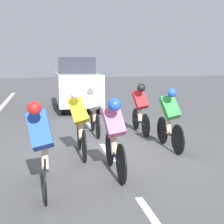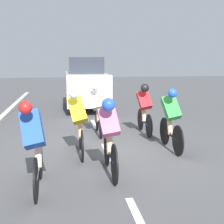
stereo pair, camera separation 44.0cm
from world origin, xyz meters
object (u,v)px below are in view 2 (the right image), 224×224
Objects in this scene: cyclist_white at (97,108)px; support_car at (86,83)px; cyclist_blue at (34,144)px; cyclist_red at (144,107)px; cyclist_green at (171,118)px; cyclist_pink at (109,134)px; cyclist_yellow at (79,121)px.

support_car reaches higher than cyclist_white.
support_car reaches higher than cyclist_blue.
cyclist_white is at bearing -5.50° from cyclist_red.
cyclist_red is 0.99× the size of cyclist_green.
support_car is at bearing -90.98° from cyclist_pink.
cyclist_yellow is at bearing 84.63° from support_car.
cyclist_blue is 1.01× the size of cyclist_green.
cyclist_red is 0.39× the size of support_car.
cyclist_green is 0.40× the size of support_car.
cyclist_blue reaches higher than cyclist_yellow.
cyclist_yellow is (1.96, 1.75, 0.01)m from cyclist_red.
cyclist_white is 3.18m from cyclist_pink.
cyclist_yellow is 2.16m from cyclist_green.
cyclist_blue is at bearing 68.82° from cyclist_white.
cyclist_pink is 0.41× the size of support_car.
cyclist_yellow is 1.00× the size of cyclist_green.
support_car is (-1.44, -8.61, 0.31)m from cyclist_blue.
cyclist_yellow is 6.85m from support_car.
cyclist_blue is at bearing 52.06° from cyclist_red.
cyclist_yellow reaches higher than cyclist_pink.
cyclist_red is at bearing -127.94° from cyclist_blue.
cyclist_green is at bearing 96.95° from cyclist_red.
support_car is (-0.02, -4.94, 0.32)m from cyclist_white.
cyclist_blue is 0.40× the size of support_car.
cyclist_green is (-2.97, -1.86, -0.02)m from cyclist_blue.
support_car is (-0.64, -6.81, 0.30)m from cyclist_yellow.
cyclist_yellow is (0.50, -1.30, 0.02)m from cyclist_pink.
cyclist_pink is at bearing -159.35° from cyclist_blue.
support_car reaches higher than cyclist_pink.
cyclist_green is at bearing -178.32° from cyclist_yellow.
support_car is at bearing -77.28° from cyclist_green.
cyclist_red is 2.62m from cyclist_yellow.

